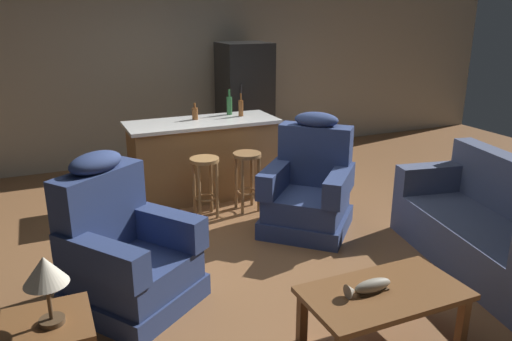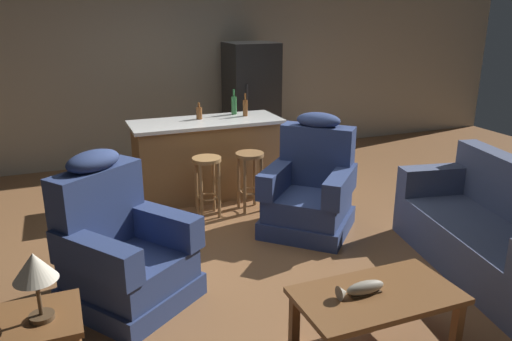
% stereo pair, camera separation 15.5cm
% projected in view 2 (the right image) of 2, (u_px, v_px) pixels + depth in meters
% --- Properties ---
extents(ground_plane, '(12.00, 12.00, 0.00)m').
position_uv_depth(ground_plane, '(246.00, 239.00, 5.05)').
color(ground_plane, brown).
extents(back_wall, '(12.00, 0.05, 2.60)m').
position_uv_depth(back_wall, '(172.00, 74.00, 7.41)').
color(back_wall, '#A89E89').
rests_on(back_wall, ground_plane).
extents(coffee_table, '(1.10, 0.60, 0.42)m').
position_uv_depth(coffee_table, '(377.00, 300.00, 3.33)').
color(coffee_table, brown).
rests_on(coffee_table, ground_plane).
extents(fish_figurine, '(0.34, 0.10, 0.10)m').
position_uv_depth(fish_figurine, '(361.00, 289.00, 3.28)').
color(fish_figurine, '#4C3823').
rests_on(fish_figurine, coffee_table).
extents(couch, '(1.18, 2.02, 0.94)m').
position_uv_depth(couch, '(495.00, 234.00, 4.36)').
color(couch, '#4C5675').
rests_on(couch, ground_plane).
extents(recliner_near_lamp, '(1.17, 1.17, 1.20)m').
position_uv_depth(recliner_near_lamp, '(121.00, 251.00, 3.88)').
color(recliner_near_lamp, navy).
rests_on(recliner_near_lamp, ground_plane).
extents(recliner_near_island, '(1.19, 1.19, 1.20)m').
position_uv_depth(recliner_near_island, '(310.00, 190.00, 5.18)').
color(recliner_near_island, navy).
rests_on(recliner_near_island, ground_plane).
extents(end_table, '(0.48, 0.48, 0.56)m').
position_uv_depth(end_table, '(39.00, 332.00, 2.84)').
color(end_table, brown).
rests_on(end_table, ground_plane).
extents(table_lamp, '(0.24, 0.24, 0.41)m').
position_uv_depth(table_lamp, '(35.00, 270.00, 2.70)').
color(table_lamp, '#4C3823').
rests_on(table_lamp, end_table).
extents(kitchen_island, '(1.80, 0.70, 0.95)m').
position_uv_depth(kitchen_island, '(207.00, 158.00, 6.09)').
color(kitchen_island, olive).
rests_on(kitchen_island, ground_plane).
extents(bar_stool_left, '(0.32, 0.32, 0.68)m').
position_uv_depth(bar_stool_left, '(207.00, 176.00, 5.47)').
color(bar_stool_left, '#A87A47').
rests_on(bar_stool_left, ground_plane).
extents(bar_stool_right, '(0.32, 0.32, 0.68)m').
position_uv_depth(bar_stool_right, '(250.00, 171.00, 5.65)').
color(bar_stool_right, olive).
rests_on(bar_stool_right, ground_plane).
extents(refrigerator, '(0.70, 0.69, 1.76)m').
position_uv_depth(refrigerator, '(251.00, 103.00, 7.40)').
color(refrigerator, black).
rests_on(refrigerator, ground_plane).
extents(bottle_tall_green, '(0.07, 0.07, 0.20)m').
position_uv_depth(bottle_tall_green, '(199.00, 113.00, 5.99)').
color(bottle_tall_green, brown).
rests_on(bottle_tall_green, kitchen_island).
extents(bottle_short_amber, '(0.07, 0.07, 0.31)m').
position_uv_depth(bottle_short_amber, '(234.00, 105.00, 6.25)').
color(bottle_short_amber, '#2D6B38').
rests_on(bottle_short_amber, kitchen_island).
extents(bottle_wine_dark, '(0.06, 0.06, 0.28)m').
position_uv_depth(bottle_wine_dark, '(245.00, 107.00, 6.16)').
color(bottle_wine_dark, brown).
rests_on(bottle_wine_dark, kitchen_island).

